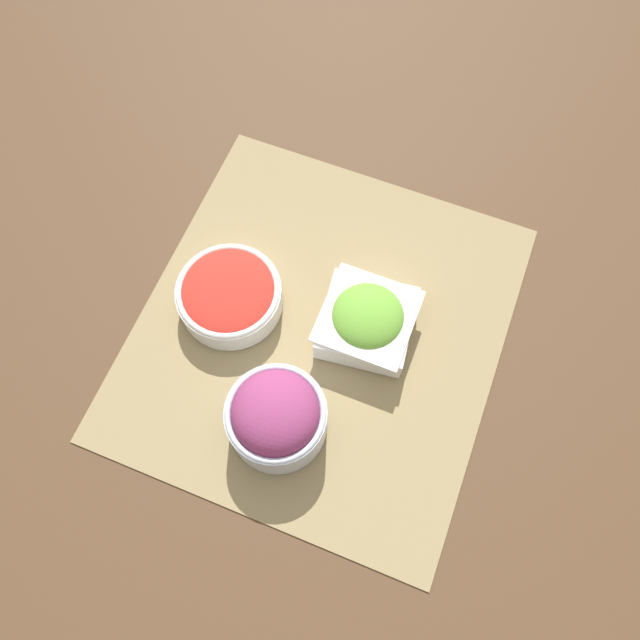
% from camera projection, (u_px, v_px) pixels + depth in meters
% --- Properties ---
extents(ground_plane, '(3.00, 3.00, 0.00)m').
position_uv_depth(ground_plane, '(320.00, 330.00, 0.82)').
color(ground_plane, '#513823').
extents(placemat, '(0.50, 0.46, 0.00)m').
position_uv_depth(placemat, '(320.00, 329.00, 0.81)').
color(placemat, '#937F56').
rests_on(placemat, ground_plane).
extents(tomato_bowl, '(0.14, 0.14, 0.05)m').
position_uv_depth(tomato_bowl, '(229.00, 294.00, 0.80)').
color(tomato_bowl, white).
rests_on(tomato_bowl, placemat).
extents(lettuce_bowl, '(0.12, 0.12, 0.06)m').
position_uv_depth(lettuce_bowl, '(367.00, 320.00, 0.78)').
color(lettuce_bowl, white).
rests_on(lettuce_bowl, placemat).
extents(onion_bowl, '(0.12, 0.12, 0.09)m').
position_uv_depth(onion_bowl, '(279.00, 418.00, 0.72)').
color(onion_bowl, silver).
rests_on(onion_bowl, placemat).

